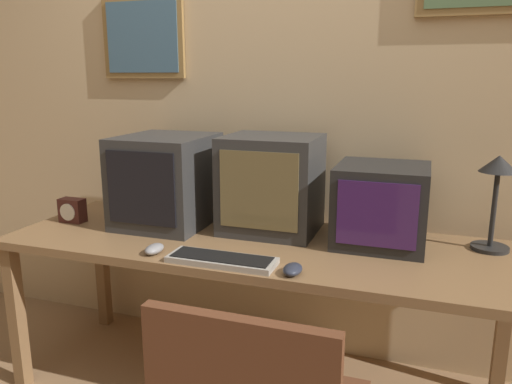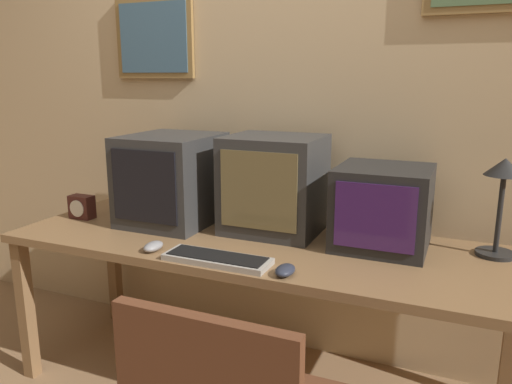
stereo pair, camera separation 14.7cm
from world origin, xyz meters
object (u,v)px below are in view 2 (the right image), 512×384
(desk_lamp, at_px, (503,186))
(monitor_right, at_px, (383,207))
(monitor_left, at_px, (172,179))
(desk_clock, at_px, (82,207))
(mouse_near_keyboard, at_px, (285,270))
(mouse_far_corner, at_px, (153,246))
(monitor_center, at_px, (274,184))
(keyboard_main, at_px, (217,259))

(desk_lamp, bearing_deg, monitor_right, -171.53)
(monitor_left, relative_size, desk_clock, 3.78)
(monitor_left, bearing_deg, mouse_near_keyboard, -29.67)
(monitor_right, distance_m, mouse_far_corner, 0.93)
(mouse_near_keyboard, bearing_deg, monitor_left, 150.33)
(desk_lamp, bearing_deg, monitor_left, -176.08)
(monitor_right, xyz_separation_m, desk_clock, (-1.41, -0.16, -0.11))
(monitor_center, xyz_separation_m, monitor_right, (0.48, -0.02, -0.05))
(keyboard_main, height_order, mouse_far_corner, mouse_far_corner)
(desk_clock, xyz_separation_m, desk_lamp, (1.84, 0.22, 0.22))
(monitor_left, xyz_separation_m, desk_lamp, (1.40, 0.10, 0.07))
(mouse_far_corner, bearing_deg, keyboard_main, -1.50)
(monitor_left, height_order, desk_lamp, monitor_left)
(keyboard_main, height_order, mouse_near_keyboard, mouse_near_keyboard)
(monitor_right, relative_size, keyboard_main, 0.91)
(monitor_right, height_order, desk_lamp, desk_lamp)
(keyboard_main, xyz_separation_m, desk_lamp, (0.96, 0.49, 0.26))
(monitor_left, height_order, monitor_center, monitor_center)
(keyboard_main, bearing_deg, desk_lamp, 26.86)
(monitor_right, bearing_deg, monitor_left, -178.10)
(monitor_left, distance_m, mouse_far_corner, 0.45)
(monitor_left, distance_m, desk_lamp, 1.40)
(mouse_near_keyboard, distance_m, mouse_far_corner, 0.57)
(monitor_center, bearing_deg, desk_lamp, 2.44)
(monitor_left, distance_m, mouse_near_keyboard, 0.85)
(mouse_far_corner, bearing_deg, monitor_right, 26.76)
(desk_lamp, bearing_deg, monitor_center, -177.56)
(monitor_right, height_order, mouse_far_corner, monitor_right)
(keyboard_main, bearing_deg, monitor_center, 83.23)
(keyboard_main, relative_size, mouse_near_keyboard, 3.95)
(monitor_right, xyz_separation_m, keyboard_main, (-0.53, -0.42, -0.15))
(monitor_center, xyz_separation_m, keyboard_main, (-0.05, -0.45, -0.20))
(mouse_near_keyboard, relative_size, desk_clock, 0.88)
(monitor_center, height_order, desk_lamp, monitor_center)
(monitor_left, bearing_deg, desk_lamp, 3.92)
(monitor_right, distance_m, mouse_near_keyboard, 0.53)
(monitor_right, relative_size, desk_lamp, 0.98)
(monitor_center, height_order, keyboard_main, monitor_center)
(monitor_left, bearing_deg, desk_clock, -163.95)
(monitor_left, distance_m, desk_clock, 0.48)
(monitor_left, bearing_deg, monitor_right, 1.90)
(mouse_far_corner, bearing_deg, desk_clock, 156.63)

